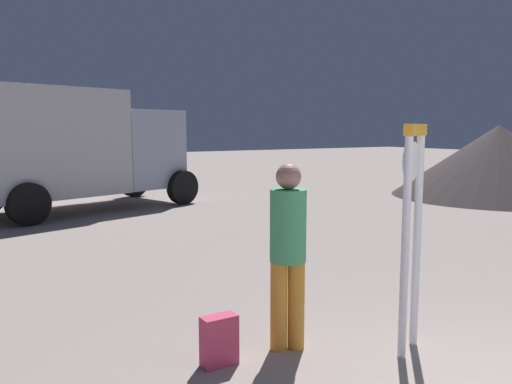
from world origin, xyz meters
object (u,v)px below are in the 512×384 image
object	(u,v)px
person_near_clock	(288,247)
backpack	(219,341)
standing_clock	(412,217)
box_truck_near	(60,146)
dome_tent	(497,161)

from	to	relation	value
person_near_clock	backpack	bearing A→B (deg)	175.72
standing_clock	backpack	world-z (taller)	standing_clock
person_near_clock	box_truck_near	bearing A→B (deg)	90.77
person_near_clock	box_truck_near	size ratio (longest dim) A/B	0.26
standing_clock	person_near_clock	bearing A→B (deg)	146.73
standing_clock	box_truck_near	world-z (taller)	box_truck_near
box_truck_near	standing_clock	bearing A→B (deg)	-83.99
standing_clock	box_truck_near	xyz separation A→B (m)	(-1.04, 9.86, 0.38)
backpack	person_near_clock	bearing A→B (deg)	-4.28
standing_clock	person_near_clock	distance (m)	1.13
person_near_clock	backpack	xyz separation A→B (m)	(-0.68, 0.05, -0.74)
person_near_clock	dome_tent	xyz separation A→B (m)	(11.46, 5.41, 0.11)
person_near_clock	dome_tent	world-z (taller)	dome_tent
backpack	box_truck_near	world-z (taller)	box_truck_near
person_near_clock	standing_clock	bearing A→B (deg)	-33.27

